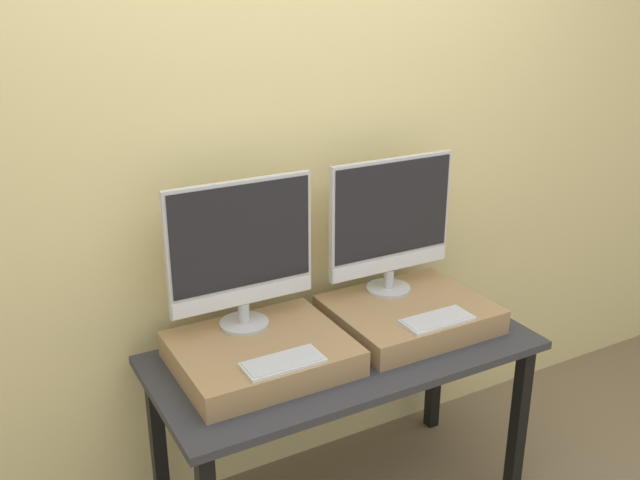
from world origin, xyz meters
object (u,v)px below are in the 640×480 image
(keyboard_right, at_px, (437,320))
(monitor_right, at_px, (391,221))
(keyboard_left, at_px, (283,362))
(monitor_left, at_px, (241,249))

(keyboard_right, bearing_deg, monitor_right, 90.00)
(monitor_right, relative_size, keyboard_right, 2.03)
(keyboard_left, xyz_separation_m, keyboard_right, (0.62, 0.00, 0.00))
(keyboard_left, distance_m, keyboard_right, 0.62)
(monitor_left, bearing_deg, keyboard_left, -90.00)
(monitor_left, relative_size, keyboard_right, 2.03)
(monitor_left, bearing_deg, keyboard_right, -26.75)
(keyboard_left, height_order, monitor_right, monitor_right)
(monitor_right, bearing_deg, monitor_left, 180.00)
(monitor_left, bearing_deg, monitor_right, 0.00)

